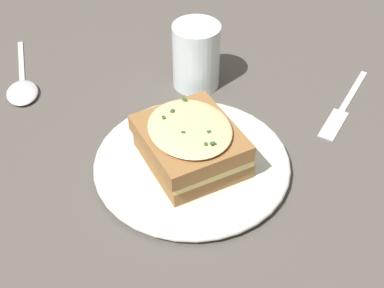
# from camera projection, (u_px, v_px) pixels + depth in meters

# --- Properties ---
(ground_plane) EXTENTS (2.40, 2.40, 0.00)m
(ground_plane) POSITION_uv_depth(u_px,v_px,m) (214.00, 159.00, 0.69)
(ground_plane) COLOR #514C47
(dinner_plate) EXTENTS (0.25, 0.25, 0.01)m
(dinner_plate) POSITION_uv_depth(u_px,v_px,m) (192.00, 163.00, 0.67)
(dinner_plate) COLOR silver
(dinner_plate) RESTS_ON ground_plane
(sandwich) EXTENTS (0.16, 0.16, 0.07)m
(sandwich) POSITION_uv_depth(u_px,v_px,m) (191.00, 143.00, 0.65)
(sandwich) COLOR olive
(sandwich) RESTS_ON dinner_plate
(water_glass) EXTENTS (0.07, 0.07, 0.10)m
(water_glass) POSITION_uv_depth(u_px,v_px,m) (196.00, 56.00, 0.78)
(water_glass) COLOR silver
(water_glass) RESTS_ON ground_plane
(fork) EXTENTS (0.18, 0.02, 0.00)m
(fork) POSITION_uv_depth(u_px,v_px,m) (341.00, 111.00, 0.76)
(fork) COLOR silver
(fork) RESTS_ON ground_plane
(spoon) EXTENTS (0.15, 0.15, 0.01)m
(spoon) POSITION_uv_depth(u_px,v_px,m) (22.00, 89.00, 0.79)
(spoon) COLOR silver
(spoon) RESTS_ON ground_plane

